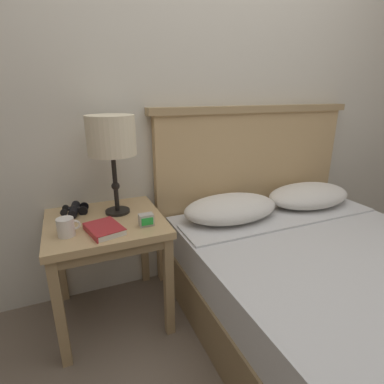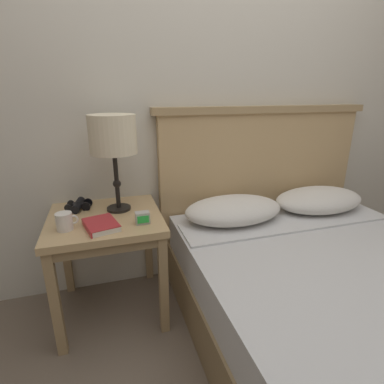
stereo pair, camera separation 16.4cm
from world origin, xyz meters
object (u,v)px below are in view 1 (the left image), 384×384
Objects in this scene: bed at (348,296)px; book_on_nightstand at (104,229)px; binoculars_pair at (75,209)px; table_lamp at (111,138)px; nightstand at (106,233)px; coffee_mug at (66,227)px; alarm_clock at (146,220)px.

bed is 1.22m from book_on_nightstand.
book_on_nightstand is 0.31m from binoculars_pair.
binoculars_pair reaches higher than book_on_nightstand.
nightstand is at bearing -141.96° from table_lamp.
bed is 9.11× the size of book_on_nightstand.
coffee_mug is 1.47× the size of alarm_clock.
book_on_nightstand is (-0.02, -0.16, 0.09)m from nightstand.
table_lamp is at bearing 38.04° from nightstand.
nightstand is 0.25m from coffee_mug.
nightstand is 8.51× the size of alarm_clock.
table_lamp is at bearing 36.18° from coffee_mug.
book_on_nightstand is (-1.06, 0.50, 0.34)m from bed.
binoculars_pair is 0.44m from alarm_clock.
bed is 1.46m from binoculars_pair.
book_on_nightstand is (-0.10, -0.22, -0.39)m from table_lamp.
table_lamp is 3.14× the size of binoculars_pair.
book_on_nightstand is at bearing -114.78° from table_lamp.
coffee_mug reaches higher than binoculars_pair.
bed reaches higher than binoculars_pair.
coffee_mug reaches higher than nightstand.
alarm_clock is at bearing -42.33° from nightstand.
bed is at bearing -32.06° from nightstand.
binoculars_pair is (-0.14, 0.14, 0.10)m from nightstand.
binoculars_pair is 0.27m from coffee_mug.
table_lamp is at bearing 143.48° from bed.
alarm_clock is (0.36, -0.03, -0.01)m from coffee_mug.
bed is at bearing -36.52° from table_lamp.
coffee_mug is at bearing 156.81° from bed.
binoculars_pair is (-0.21, 0.08, -0.38)m from table_lamp.
table_lamp is 2.35× the size of book_on_nightstand.
coffee_mug is at bearing -143.82° from table_lamp.
table_lamp reaches higher than binoculars_pair.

